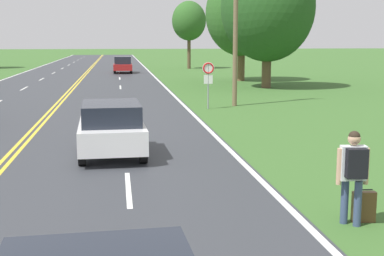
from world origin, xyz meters
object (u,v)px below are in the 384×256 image
object	(u,v)px
tree_behind_sign	(242,14)
tree_mid_treeline	(268,7)
car_red_suv_mid_far	(123,64)
hitchhiker_person	(354,168)
traffic_sign	(208,74)
tree_far_back	(189,21)
suitcase	(364,207)
car_white_hatchback_approaching	(112,128)

from	to	relation	value
tree_behind_sign	tree_mid_treeline	world-z (taller)	tree_mid_treeline
car_red_suv_mid_far	tree_mid_treeline	bearing A→B (deg)	28.65
hitchhiker_person	tree_mid_treeline	size ratio (longest dim) A/B	0.19
traffic_sign	tree_far_back	size ratio (longest dim) A/B	0.29
suitcase	car_red_suv_mid_far	distance (m)	47.12
suitcase	tree_behind_sign	size ratio (longest dim) A/B	0.07
suitcase	traffic_sign	size ratio (longest dim) A/B	0.28
suitcase	tree_behind_sign	distance (m)	35.69
suitcase	tree_mid_treeline	xyz separation A→B (m)	(5.99, 28.03, 5.35)
car_white_hatchback_approaching	car_red_suv_mid_far	size ratio (longest dim) A/B	0.81
hitchhiker_person	tree_far_back	world-z (taller)	tree_far_back
tree_mid_treeline	car_red_suv_mid_far	world-z (taller)	tree_mid_treeline
traffic_sign	hitchhiker_person	bearing A→B (deg)	-90.71
suitcase	car_red_suv_mid_far	size ratio (longest dim) A/B	0.15
tree_mid_treeline	tree_far_back	distance (m)	26.51
suitcase	car_white_hatchback_approaching	world-z (taller)	car_white_hatchback_approaching
suitcase	tree_behind_sign	xyz separation A→B (m)	(5.73, 34.83, 5.23)
hitchhiker_person	tree_behind_sign	world-z (taller)	tree_behind_sign
traffic_sign	car_red_suv_mid_far	distance (m)	30.25
traffic_sign	car_red_suv_mid_far	xyz separation A→B (m)	(-3.88, 29.99, -0.83)
suitcase	tree_behind_sign	world-z (taller)	tree_behind_sign
hitchhiker_person	suitcase	distance (m)	0.87
tree_mid_treeline	car_red_suv_mid_far	bearing A→B (deg)	117.82
hitchhiker_person	tree_mid_treeline	world-z (taller)	tree_mid_treeline
traffic_sign	tree_mid_treeline	distance (m)	13.23
tree_far_back	car_white_hatchback_approaching	xyz separation A→B (m)	(-8.72, -47.93, -4.75)
tree_behind_sign	car_white_hatchback_approaching	world-z (taller)	tree_behind_sign
suitcase	car_red_suv_mid_far	bearing A→B (deg)	10.17
traffic_sign	car_red_suv_mid_far	size ratio (longest dim) A/B	0.53
suitcase	tree_far_back	xyz separation A→B (m)	(3.95, 54.47, 5.30)
suitcase	tree_behind_sign	bearing A→B (deg)	-4.02
traffic_sign	tree_far_back	distance (m)	37.92
tree_mid_treeline	car_red_suv_mid_far	xyz separation A→B (m)	(-9.98, 18.92, -4.73)
tree_mid_treeline	hitchhiker_person	bearing A→B (deg)	-102.62
car_white_hatchback_approaching	car_red_suv_mid_far	xyz separation A→B (m)	(0.78, 40.41, 0.07)
hitchhiker_person	tree_behind_sign	xyz separation A→B (m)	(6.04, 34.99, 4.43)
hitchhiker_person	tree_far_back	bearing A→B (deg)	0.86
traffic_sign	tree_mid_treeline	world-z (taller)	tree_mid_treeline
hitchhiker_person	car_red_suv_mid_far	size ratio (longest dim) A/B	0.41
tree_mid_treeline	tree_far_back	bearing A→B (deg)	94.43
traffic_sign	car_white_hatchback_approaching	distance (m)	11.46
traffic_sign	car_white_hatchback_approaching	size ratio (longest dim) A/B	0.66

